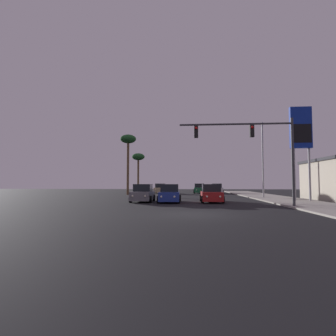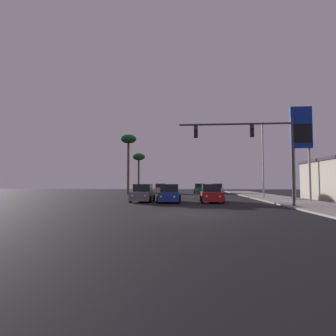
% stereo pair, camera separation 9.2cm
% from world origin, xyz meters
% --- Properties ---
extents(ground_plane, '(120.00, 120.00, 0.00)m').
position_xyz_m(ground_plane, '(0.00, 0.00, 0.00)').
color(ground_plane, black).
extents(sidewalk_right, '(5.00, 60.00, 0.12)m').
position_xyz_m(sidewalk_right, '(9.50, 10.00, 0.06)').
color(sidewalk_right, '#9E998E').
rests_on(sidewalk_right, ground).
extents(car_blue, '(2.04, 4.33, 1.68)m').
position_xyz_m(car_blue, '(-2.00, 9.17, 0.76)').
color(car_blue, navy).
rests_on(car_blue, ground).
extents(car_tan, '(2.04, 4.31, 1.68)m').
position_xyz_m(car_tan, '(-5.00, 29.72, 0.76)').
color(car_tan, tan).
rests_on(car_tan, ground).
extents(car_grey, '(2.04, 4.31, 1.68)m').
position_xyz_m(car_grey, '(-4.62, 9.85, 0.76)').
color(car_grey, slate).
rests_on(car_grey, ground).
extents(car_red, '(2.04, 4.31, 1.68)m').
position_xyz_m(car_red, '(1.86, 9.55, 0.76)').
color(car_red, maroon).
rests_on(car_red, ground).
extents(car_silver, '(2.04, 4.33, 1.68)m').
position_xyz_m(car_silver, '(4.64, 30.39, 0.76)').
color(car_silver, '#B7B7BC').
rests_on(car_silver, ground).
extents(car_green, '(2.04, 4.34, 1.68)m').
position_xyz_m(car_green, '(1.71, 30.64, 0.76)').
color(car_green, '#195933').
rests_on(car_green, ground).
extents(traffic_light_mast, '(8.42, 0.36, 6.50)m').
position_xyz_m(traffic_light_mast, '(4.93, 4.64, 4.78)').
color(traffic_light_mast, '#38383D').
rests_on(traffic_light_mast, sidewalk_right).
extents(street_lamp, '(1.74, 0.24, 9.00)m').
position_xyz_m(street_lamp, '(8.55, 16.87, 5.12)').
color(street_lamp, '#99999E').
rests_on(street_lamp, sidewalk_right).
extents(gas_station_sign, '(2.00, 0.42, 9.00)m').
position_xyz_m(gas_station_sign, '(10.55, 10.64, 6.62)').
color(gas_station_sign, '#99999E').
rests_on(gas_station_sign, sidewalk_right).
extents(palm_tree_mid, '(2.40, 2.40, 9.17)m').
position_xyz_m(palm_tree_mid, '(-9.37, 24.00, 7.97)').
color(palm_tree_mid, brown).
rests_on(palm_tree_mid, ground).
extents(palm_tree_far, '(2.40, 2.40, 7.44)m').
position_xyz_m(palm_tree_far, '(-9.69, 34.00, 6.42)').
color(palm_tree_far, brown).
rests_on(palm_tree_far, ground).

